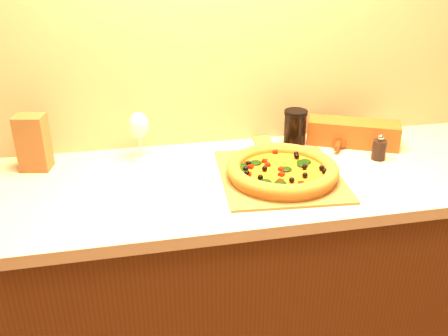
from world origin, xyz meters
The scene contains 10 objects.
cabinet centered at (0.00, 1.43, 0.43)m, with size 2.80×0.65×0.86m, color #4E2C10.
countertop centered at (0.00, 1.43, 0.88)m, with size 2.84×0.68×0.04m, color #C7B39B.
pizza_peel centered at (0.12, 1.41, 0.90)m, with size 0.43×0.62×0.01m.
pizza centered at (0.12, 1.37, 0.93)m, with size 0.38×0.38×0.05m.
pepper_grinder centered at (0.51, 1.46, 0.94)m, with size 0.05×0.05×0.10m.
rolling_pin centered at (0.47, 1.68, 0.93)m, with size 0.22×0.33×0.05m.
bread_bag centered at (0.48, 1.61, 0.95)m, with size 0.35×0.11×0.10m, color brown.
wine_glass centered at (-0.34, 1.64, 1.03)m, with size 0.07×0.07×0.18m.
paper_bag centered at (-0.71, 1.63, 1.00)m, with size 0.10×0.08×0.20m, color brown.
dark_jar centered at (0.25, 1.65, 0.97)m, with size 0.09×0.09×0.14m.
Camera 1 is at (-0.38, -0.07, 1.66)m, focal length 40.00 mm.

